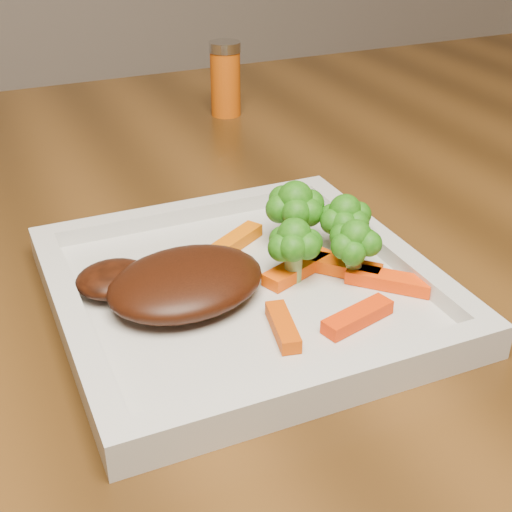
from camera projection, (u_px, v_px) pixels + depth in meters
name	position (u px, v px, depth m)	size (l,w,h in m)	color
dining_table	(318.00, 441.00, 0.93)	(1.60, 0.90, 0.75)	#503112
plate	(244.00, 295.00, 0.53)	(0.27, 0.27, 0.01)	silver
steak	(186.00, 282.00, 0.51)	(0.12, 0.09, 0.03)	#391508
broccoli_0	(295.00, 207.00, 0.57)	(0.05, 0.05, 0.07)	#285E0F
broccoli_1	(345.00, 217.00, 0.56)	(0.05, 0.05, 0.06)	#1F6A11
broccoli_2	(355.00, 243.00, 0.53)	(0.05, 0.05, 0.06)	#145C0F
broccoli_3	(294.00, 244.00, 0.52)	(0.05, 0.05, 0.06)	#176911
carrot_0	(358.00, 317.00, 0.49)	(0.06, 0.02, 0.01)	#EC3203
carrot_1	(389.00, 280.00, 0.53)	(0.06, 0.02, 0.01)	#FF3C04
carrot_2	(283.00, 327.00, 0.48)	(0.05, 0.01, 0.01)	#CC4303
carrot_4	(236.00, 240.00, 0.58)	(0.05, 0.01, 0.01)	#E76403
carrot_5	(340.00, 266.00, 0.55)	(0.06, 0.02, 0.01)	#F84E04
carrot_6	(298.00, 268.00, 0.54)	(0.06, 0.02, 0.01)	#FF5004
spice_shaker	(225.00, 79.00, 0.89)	(0.04, 0.04, 0.09)	#C7510B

